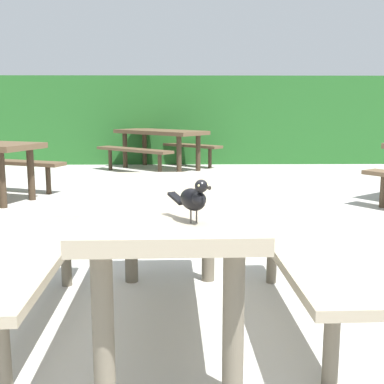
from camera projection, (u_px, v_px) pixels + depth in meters
ground_plane at (169, 347)px, 2.52m from camera, size 60.00×60.00×0.00m
hedge_wall at (180, 119)px, 10.90m from camera, size 28.00×1.76×1.79m
picnic_table_foreground at (169, 228)px, 2.68m from camera, size 1.72×1.82×0.74m
bird_grackle at (194, 198)px, 1.99m from camera, size 0.18×0.25×0.18m
picnic_table_mid_right at (161, 140)px, 9.37m from camera, size 2.39×2.39×0.74m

